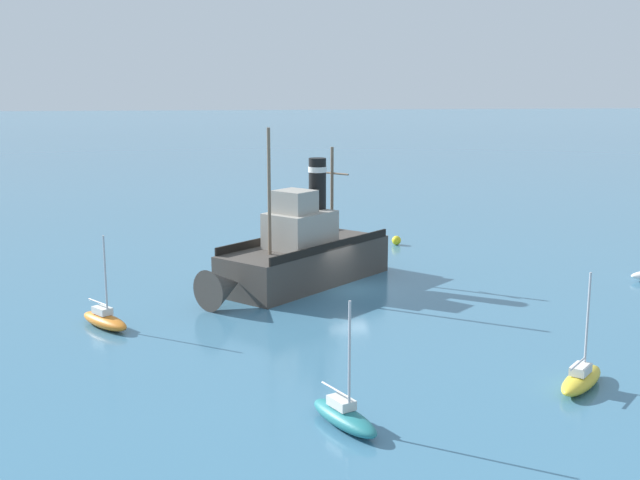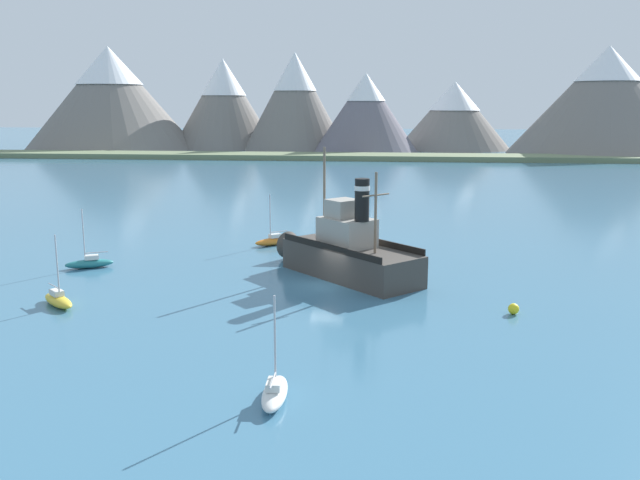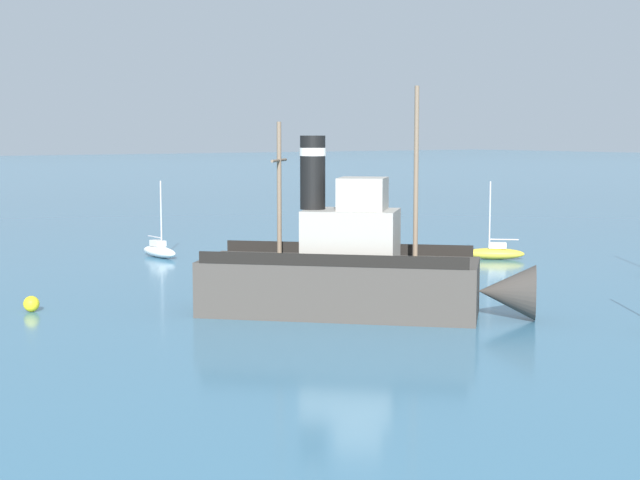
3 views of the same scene
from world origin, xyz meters
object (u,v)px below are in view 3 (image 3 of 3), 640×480
at_px(sailboat_yellow, 494,252).
at_px(old_tugboat, 354,273).
at_px(sailboat_white, 159,250).
at_px(mooring_buoy, 31,304).

bearing_deg(sailboat_yellow, old_tugboat, 28.13).
bearing_deg(old_tugboat, sailboat_white, -94.41).
height_order(old_tugboat, sailboat_yellow, old_tugboat).
relative_size(old_tugboat, mooring_buoy, 17.85).
xyz_separation_m(old_tugboat, mooring_buoy, (11.35, -8.72, -1.48)).
relative_size(sailboat_white, mooring_buoy, 6.89).
distance_m(sailboat_yellow, sailboat_white, 21.27).
xyz_separation_m(old_tugboat, sailboat_yellow, (-18.59, -9.94, -1.40)).
bearing_deg(old_tugboat, sailboat_yellow, -151.87).
relative_size(old_tugboat, sailboat_white, 2.59).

